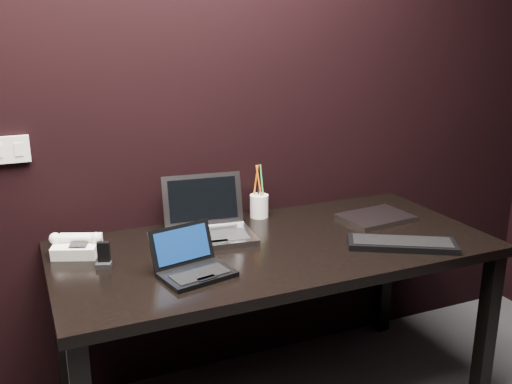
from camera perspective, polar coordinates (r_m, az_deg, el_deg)
name	(u,v)px	position (r m, az deg, el deg)	size (l,w,h in m)	color
wall_back	(168,93)	(2.38, -8.81, 9.75)	(4.00, 4.00, 0.00)	black
wall_switch	(8,150)	(2.32, -23.52, 3.89)	(0.15, 0.02, 0.10)	silver
desk	(275,262)	(2.28, 1.92, -7.03)	(1.70, 0.80, 0.74)	black
netbook	(193,265)	(1.99, -6.33, -7.32)	(0.28, 0.26, 0.15)	black
silver_laptop	(209,226)	(2.32, -4.71, -3.44)	(0.36, 0.34, 0.23)	gray
ext_keyboard	(402,244)	(2.29, 14.39, -5.02)	(0.43, 0.33, 0.03)	black
closed_laptop	(376,217)	(2.57, 11.88, -2.50)	(0.32, 0.24, 0.02)	#9C9BA0
desk_phone	(77,246)	(2.24, -17.47, -5.13)	(0.20, 0.20, 0.10)	white
mobile_phone	(104,258)	(2.10, -14.97, -6.37)	(0.06, 0.06, 0.09)	black
pen_cup	(259,205)	(2.54, 0.31, -1.30)	(0.09, 0.09, 0.24)	white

